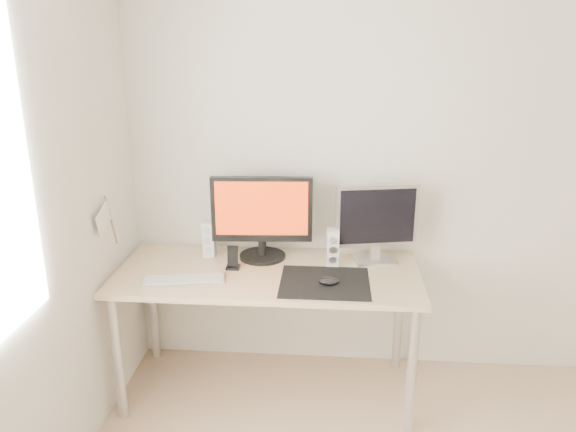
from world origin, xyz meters
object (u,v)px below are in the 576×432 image
object	(u,v)px
speaker_right	(333,247)
keyboard	(184,280)
speaker_left	(209,239)
main_monitor	(262,215)
second_monitor	(376,220)
mouse	(329,281)
desk	(268,285)
phone_dock	(233,262)

from	to	relation	value
speaker_right	keyboard	size ratio (longest dim) A/B	0.47
speaker_left	main_monitor	bearing A→B (deg)	-2.58
second_monitor	keyboard	world-z (taller)	second_monitor
speaker_right	mouse	bearing A→B (deg)	-93.83
keyboard	mouse	bearing A→B (deg)	0.68
speaker_left	speaker_right	xyz separation A→B (m)	(0.69, -0.08, 0.00)
desk	second_monitor	distance (m)	0.68
speaker_left	keyboard	distance (m)	0.37
mouse	speaker_right	bearing A→B (deg)	86.17
second_monitor	speaker_right	xyz separation A→B (m)	(-0.23, -0.07, -0.14)
desk	speaker_right	world-z (taller)	speaker_right
mouse	main_monitor	xyz separation A→B (m)	(-0.37, 0.33, 0.23)
mouse	main_monitor	size ratio (longest dim) A/B	0.19
main_monitor	phone_dock	xyz separation A→B (m)	(-0.14, -0.16, -0.22)
keyboard	desk	bearing A→B (deg)	21.45
mouse	main_monitor	bearing A→B (deg)	138.51
desk	speaker_right	bearing A→B (deg)	18.13
second_monitor	speaker_right	bearing A→B (deg)	-163.18
keyboard	phone_dock	size ratio (longest dim) A/B	3.40
keyboard	speaker_right	bearing A→B (deg)	19.95
speaker_left	phone_dock	xyz separation A→B (m)	(0.16, -0.17, -0.06)
main_monitor	keyboard	world-z (taller)	main_monitor
main_monitor	keyboard	bearing A→B (deg)	-136.61
desk	main_monitor	xyz separation A→B (m)	(-0.05, 0.18, 0.33)
mouse	phone_dock	bearing A→B (deg)	161.62
main_monitor	speaker_right	world-z (taller)	main_monitor
mouse	speaker_left	world-z (taller)	speaker_left
mouse	second_monitor	world-z (taller)	second_monitor
main_monitor	speaker_left	bearing A→B (deg)	177.42
speaker_left	phone_dock	distance (m)	0.25
speaker_left	phone_dock	bearing A→B (deg)	-46.91
main_monitor	mouse	bearing A→B (deg)	-41.49
speaker_right	second_monitor	bearing A→B (deg)	16.82
second_monitor	speaker_right	world-z (taller)	second_monitor
main_monitor	second_monitor	size ratio (longest dim) A/B	1.23
speaker_left	speaker_right	world-z (taller)	same
second_monitor	phone_dock	size ratio (longest dim) A/B	3.52
phone_dock	keyboard	bearing A→B (deg)	-140.94
mouse	speaker_left	bearing A→B (deg)	152.98
phone_dock	main_monitor	bearing A→B (deg)	49.20
mouse	speaker_left	xyz separation A→B (m)	(-0.67, 0.34, 0.08)
main_monitor	keyboard	distance (m)	0.55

